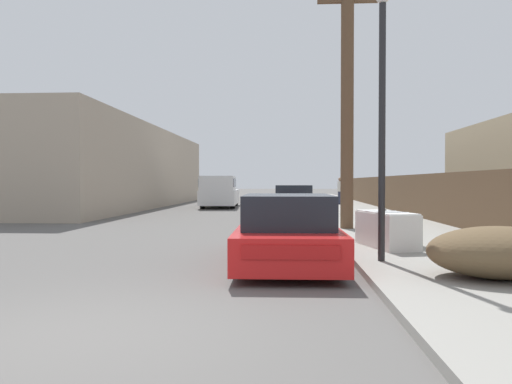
{
  "coord_description": "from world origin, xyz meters",
  "views": [
    {
      "loc": [
        1.98,
        -4.66,
        1.51
      ],
      "look_at": [
        1.09,
        10.08,
        1.22
      ],
      "focal_mm": 35.0,
      "sensor_mm": 36.0,
      "label": 1
    }
  ],
  "objects": [
    {
      "name": "car_parked_mid",
      "position": [
        2.32,
        16.81,
        0.64
      ],
      "size": [
        1.79,
        4.23,
        1.38
      ],
      "rotation": [
        0.0,
        0.0,
        -0.01
      ],
      "color": "gray",
      "rests_on": "ground"
    },
    {
      "name": "pedestrian",
      "position": [
        5.37,
        26.74,
        0.99
      ],
      "size": [
        0.34,
        0.34,
        1.69
      ],
      "color": "#282D42",
      "rests_on": "sidewalk_curb"
    },
    {
      "name": "sidewalk_curb",
      "position": [
        5.3,
        23.5,
        0.06
      ],
      "size": [
        4.2,
        63.0,
        0.12
      ],
      "primitive_type": "cube",
      "color": "gray",
      "rests_on": "ground"
    },
    {
      "name": "utility_pole",
      "position": [
        3.81,
        10.46,
        3.97
      ],
      "size": [
        1.8,
        0.38,
        7.56
      ],
      "color": "brown",
      "rests_on": "sidewalk_curb"
    },
    {
      "name": "pickup_truck",
      "position": [
        -1.96,
        24.66,
        0.93
      ],
      "size": [
        2.31,
        5.94,
        1.86
      ],
      "rotation": [
        0.0,
        0.0,
        3.19
      ],
      "color": "silver",
      "rests_on": "ground"
    },
    {
      "name": "parked_sports_car_red",
      "position": [
        2.01,
        4.55,
        0.58
      ],
      "size": [
        1.87,
        4.72,
        1.28
      ],
      "rotation": [
        0.0,
        0.0,
        0.02
      ],
      "color": "red",
      "rests_on": "ground"
    },
    {
      "name": "ground_plane",
      "position": [
        0.0,
        0.0,
        0.0
      ],
      "size": [
        220.0,
        220.0,
        0.0
      ],
      "primitive_type": "plane",
      "color": "#595654"
    },
    {
      "name": "street_lamp",
      "position": [
        3.66,
        4.21,
        2.88
      ],
      "size": [
        0.26,
        0.26,
        4.77
      ],
      "color": "#232326",
      "rests_on": "sidewalk_curb"
    },
    {
      "name": "discarded_fridge",
      "position": [
        4.13,
        6.14,
        0.5
      ],
      "size": [
        1.11,
        1.91,
        0.78
      ],
      "rotation": [
        0.0,
        0.0,
        0.24
      ],
      "color": "white",
      "rests_on": "sidewalk_curb"
    },
    {
      "name": "building_left_block",
      "position": [
        -8.99,
        25.43,
        2.38
      ],
      "size": [
        7.0,
        24.85,
        4.76
      ],
      "primitive_type": "cube",
      "color": "tan",
      "rests_on": "ground"
    },
    {
      "name": "brush_pile",
      "position": [
        5.07,
        2.72,
        0.49
      ],
      "size": [
        2.07,
        1.58,
        0.75
      ],
      "color": "brown",
      "rests_on": "sidewalk_curb"
    },
    {
      "name": "wooden_fence",
      "position": [
        7.25,
        21.68,
        0.97
      ],
      "size": [
        0.08,
        43.78,
        1.7
      ],
      "primitive_type": "cube",
      "color": "brown",
      "rests_on": "sidewalk_curb"
    }
  ]
}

